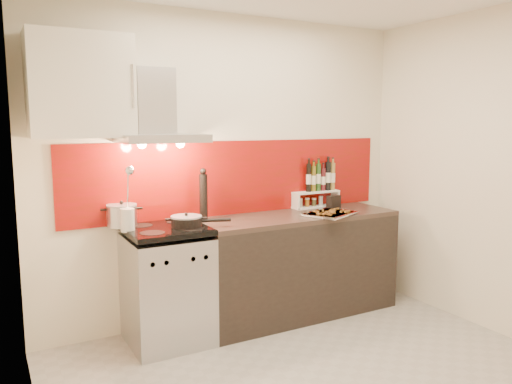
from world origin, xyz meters
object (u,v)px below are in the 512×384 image
range_stove (167,287)px  counter (297,264)px  stock_pot (122,215)px  saute_pan (187,221)px  baking_tray (330,213)px  pepper_mill (203,195)px

range_stove → counter: range_stove is taller
stock_pot → saute_pan: stock_pot is taller
saute_pan → baking_tray: bearing=-4.2°
range_stove → stock_pot: (-0.28, 0.20, 0.55)m
range_stove → saute_pan: (0.15, -0.07, 0.51)m
range_stove → baking_tray: bearing=-6.4°
baking_tray → counter: bearing=143.5°
counter → saute_pan: (-1.05, -0.07, 0.50)m
range_stove → counter: (1.20, 0.00, 0.01)m
saute_pan → baking_tray: size_ratio=0.82×
pepper_mill → stock_pot: bearing=175.0°
stock_pot → pepper_mill: bearing=-5.0°
range_stove → saute_pan: saute_pan is taller
saute_pan → baking_tray: saute_pan is taller
range_stove → stock_pot: 0.65m
stock_pot → saute_pan: size_ratio=0.51×
stock_pot → pepper_mill: pepper_mill is taller
stock_pot → pepper_mill: 0.66m
pepper_mill → baking_tray: 1.11m
counter → baking_tray: 0.54m
pepper_mill → saute_pan: bearing=-136.4°
baking_tray → saute_pan: bearing=175.8°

